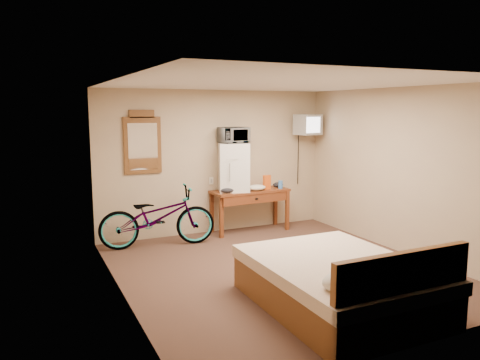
{
  "coord_description": "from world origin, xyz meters",
  "views": [
    {
      "loc": [
        -3.1,
        -5.3,
        2.17
      ],
      "look_at": [
        -0.24,
        0.75,
        1.16
      ],
      "focal_mm": 35.0,
      "sensor_mm": 36.0,
      "label": 1
    }
  ],
  "objects_px": {
    "blue_cup": "(280,185)",
    "bicycle": "(158,217)",
    "crt_television": "(308,125)",
    "microwave": "(234,135)",
    "bed": "(341,283)",
    "desk": "(251,197)",
    "mini_fridge": "(234,167)",
    "wall_mirror": "(143,143)"
  },
  "relations": [
    {
      "from": "wall_mirror",
      "to": "bicycle",
      "type": "height_order",
      "value": "wall_mirror"
    },
    {
      "from": "wall_mirror",
      "to": "bed",
      "type": "distance_m",
      "value": 4.08
    },
    {
      "from": "microwave",
      "to": "bicycle",
      "type": "distance_m",
      "value": 1.93
    },
    {
      "from": "mini_fridge",
      "to": "blue_cup",
      "type": "xyz_separation_m",
      "value": [
        0.87,
        -0.14,
        -0.35
      ]
    },
    {
      "from": "mini_fridge",
      "to": "blue_cup",
      "type": "relative_size",
      "value": 5.81
    },
    {
      "from": "blue_cup",
      "to": "wall_mirror",
      "type": "bearing_deg",
      "value": 171.91
    },
    {
      "from": "mini_fridge",
      "to": "microwave",
      "type": "bearing_deg",
      "value": 56.27
    },
    {
      "from": "bed",
      "to": "microwave",
      "type": "bearing_deg",
      "value": 85.44
    },
    {
      "from": "wall_mirror",
      "to": "bicycle",
      "type": "xyz_separation_m",
      "value": [
        0.09,
        -0.47,
        -1.15
      ]
    },
    {
      "from": "bicycle",
      "to": "bed",
      "type": "height_order",
      "value": "bicycle"
    },
    {
      "from": "mini_fridge",
      "to": "crt_television",
      "type": "height_order",
      "value": "crt_television"
    },
    {
      "from": "blue_cup",
      "to": "crt_television",
      "type": "relative_size",
      "value": 0.24
    },
    {
      "from": "bed",
      "to": "mini_fridge",
      "type": "bearing_deg",
      "value": 85.44
    },
    {
      "from": "crt_television",
      "to": "microwave",
      "type": "bearing_deg",
      "value": 178.33
    },
    {
      "from": "bed",
      "to": "crt_television",
      "type": "bearing_deg",
      "value": 62.55
    },
    {
      "from": "desk",
      "to": "crt_television",
      "type": "height_order",
      "value": "crt_television"
    },
    {
      "from": "desk",
      "to": "mini_fridge",
      "type": "height_order",
      "value": "mini_fridge"
    },
    {
      "from": "wall_mirror",
      "to": "bed",
      "type": "bearing_deg",
      "value": -70.9
    },
    {
      "from": "crt_television",
      "to": "mini_fridge",
      "type": "bearing_deg",
      "value": 178.34
    },
    {
      "from": "desk",
      "to": "bicycle",
      "type": "xyz_separation_m",
      "value": [
        -1.76,
        -0.2,
        -0.15
      ]
    },
    {
      "from": "mini_fridge",
      "to": "blue_cup",
      "type": "distance_m",
      "value": 0.95
    },
    {
      "from": "bicycle",
      "to": "mini_fridge",
      "type": "bearing_deg",
      "value": -71.87
    },
    {
      "from": "mini_fridge",
      "to": "bicycle",
      "type": "relative_size",
      "value": 0.46
    },
    {
      "from": "desk",
      "to": "mini_fridge",
      "type": "bearing_deg",
      "value": 167.73
    },
    {
      "from": "desk",
      "to": "wall_mirror",
      "type": "height_order",
      "value": "wall_mirror"
    },
    {
      "from": "crt_television",
      "to": "bicycle",
      "type": "distance_m",
      "value": 3.26
    },
    {
      "from": "mini_fridge",
      "to": "microwave",
      "type": "xyz_separation_m",
      "value": [
        0.0,
        0.0,
        0.56
      ]
    },
    {
      "from": "desk",
      "to": "microwave",
      "type": "xyz_separation_m",
      "value": [
        -0.31,
        0.07,
        1.09
      ]
    },
    {
      "from": "mini_fridge",
      "to": "microwave",
      "type": "distance_m",
      "value": 0.56
    },
    {
      "from": "blue_cup",
      "to": "crt_television",
      "type": "xyz_separation_m",
      "value": [
        0.62,
        0.09,
        1.06
      ]
    },
    {
      "from": "microwave",
      "to": "bicycle",
      "type": "xyz_separation_m",
      "value": [
        -1.45,
        -0.27,
        -1.25
      ]
    },
    {
      "from": "microwave",
      "to": "bed",
      "type": "relative_size",
      "value": 0.23
    },
    {
      "from": "microwave",
      "to": "bed",
      "type": "xyz_separation_m",
      "value": [
        -0.27,
        -3.44,
        -1.43
      ]
    },
    {
      "from": "blue_cup",
      "to": "bicycle",
      "type": "height_order",
      "value": "bicycle"
    },
    {
      "from": "desk",
      "to": "microwave",
      "type": "relative_size",
      "value": 2.89
    },
    {
      "from": "blue_cup",
      "to": "bed",
      "type": "distance_m",
      "value": 3.53
    },
    {
      "from": "blue_cup",
      "to": "crt_television",
      "type": "distance_m",
      "value": 1.23
    },
    {
      "from": "desk",
      "to": "bed",
      "type": "bearing_deg",
      "value": -99.79
    },
    {
      "from": "blue_cup",
      "to": "bed",
      "type": "height_order",
      "value": "bed"
    },
    {
      "from": "blue_cup",
      "to": "bicycle",
      "type": "bearing_deg",
      "value": -176.74
    },
    {
      "from": "mini_fridge",
      "to": "crt_television",
      "type": "bearing_deg",
      "value": -1.66
    },
    {
      "from": "desk",
      "to": "bicycle",
      "type": "bearing_deg",
      "value": -173.5
    }
  ]
}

